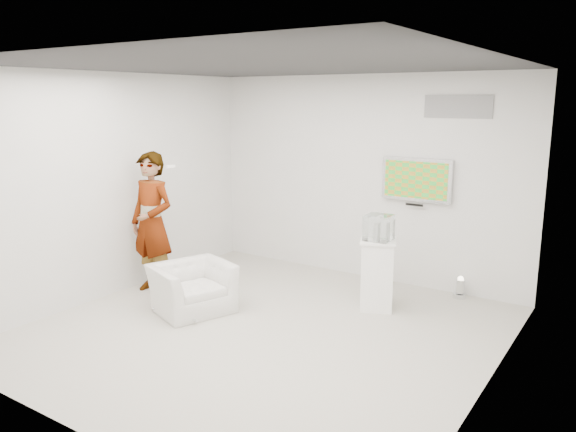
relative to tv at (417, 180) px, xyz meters
The scene contains 10 objects.
room 2.59m from the tv, 109.13° to the right, with size 5.01×5.01×3.00m.
tv is the anchor object (origin of this frame).
logo_decal 1.12m from the tv, ahead, with size 0.90×0.02×0.30m, color slate.
person 3.71m from the tv, 143.31° to the right, with size 0.71×0.47×1.96m, color silver.
armchair 3.39m from the tv, 128.89° to the right, with size 0.94×0.82×0.61m, color silver.
pedestal 1.54m from the tv, 93.17° to the right, with size 0.44×0.44×0.91m, color white.
floor_uplight 1.59m from the tv, ahead, with size 0.18×0.18×0.29m, color silver.
vitrine 1.19m from the tv, 93.17° to the right, with size 0.32×0.32×0.32m, color white.
console 1.21m from the tv, 93.17° to the right, with size 0.05×0.17×0.23m, color white.
wii_remote 3.38m from the tv, 142.85° to the right, with size 0.03×0.13×0.03m, color white.
Camera 1 is at (3.61, -4.98, 2.66)m, focal length 35.00 mm.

